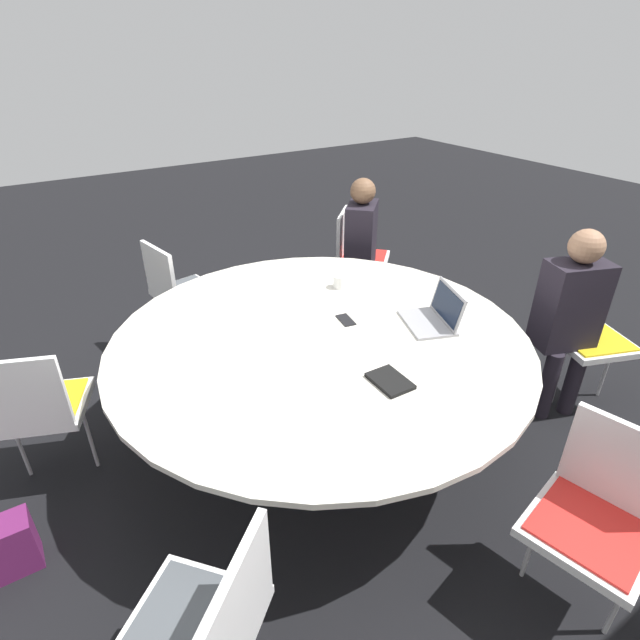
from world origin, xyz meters
TOP-DOWN VIEW (x-y plane):
  - ground_plane at (0.00, 0.00)m, footprint 16.00×16.00m
  - conference_table at (0.00, 0.00)m, footprint 2.30×2.30m
  - chair_0 at (-1.70, 0.56)m, footprint 0.56×0.55m
  - chair_1 at (-1.22, -1.32)m, footprint 0.61×0.61m
  - chair_2 at (0.34, -1.45)m, footprint 0.49×0.51m
  - chair_3 at (1.41, -0.49)m, footprint 0.56×0.55m
  - chair_4 at (1.08, 1.03)m, footprint 0.61×0.61m
  - chair_5 at (-0.39, 1.44)m, footprint 0.51×0.52m
  - person_0 at (-1.45, 0.56)m, footprint 0.41×0.34m
  - person_1 at (-1.11, -1.09)m, footprint 0.41×0.41m
  - laptop at (-0.63, 0.24)m, footprint 0.36×0.41m
  - spiral_notebook at (-0.05, 0.54)m, footprint 0.15×0.21m
  - coffee_cup at (-0.44, -0.45)m, footprint 0.09×0.09m
  - cell_phone at (-0.22, -0.06)m, footprint 0.09×0.15m

SIDE VIEW (x-z plane):
  - ground_plane at x=0.00m, z-range 0.00..0.00m
  - chair_0 at x=-1.70m, z-range 0.09..0.97m
  - chair_1 at x=-1.22m, z-range 0.09..0.97m
  - chair_2 at x=0.34m, z-range 0.09..0.97m
  - chair_3 at x=1.41m, z-range 0.09..0.97m
  - chair_4 at x=1.08m, z-range 0.09..0.97m
  - chair_5 at x=-0.39m, z-range 0.09..0.97m
  - conference_table at x=0.00m, z-range 0.26..0.99m
  - person_0 at x=-1.45m, z-range 0.11..1.34m
  - person_1 at x=-1.11m, z-range 0.11..1.34m
  - cell_phone at x=-0.22m, z-range 0.73..0.74m
  - spiral_notebook at x=-0.05m, z-range 0.73..0.75m
  - coffee_cup at x=-0.44m, z-range 0.73..0.81m
  - laptop at x=-0.63m, z-range 0.67..0.89m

